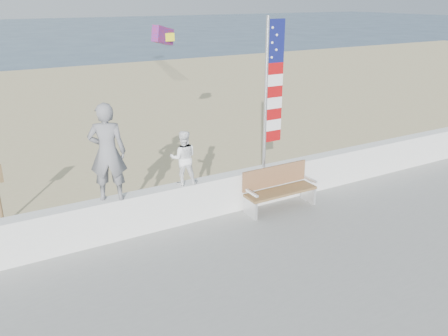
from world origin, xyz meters
The scene contains 8 objects.
ground centered at (0.00, 0.00, 0.00)m, with size 220.00×220.00×0.00m, color #2F475E.
sand centered at (0.00, 9.00, 0.04)m, with size 90.00×40.00×0.08m, color #CAB987.
seawall centered at (0.00, 2.00, 0.63)m, with size 30.00×0.35×0.90m, color white.
adult centered at (-2.34, 2.00, 2.08)m, with size 0.73×0.48×2.00m, color slate.
child centered at (-0.70, 2.00, 1.68)m, with size 0.59×0.46×1.21m, color white.
bench centered at (1.55, 1.55, 0.69)m, with size 1.80×0.57×1.00m.
flag centered at (1.54, 2.00, 2.99)m, with size 0.50×0.08×3.50m.
parafoil_kite centered at (0.72, 6.15, 3.90)m, with size 0.86×0.69×0.61m.
Camera 1 is at (-4.77, -6.82, 5.00)m, focal length 38.00 mm.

